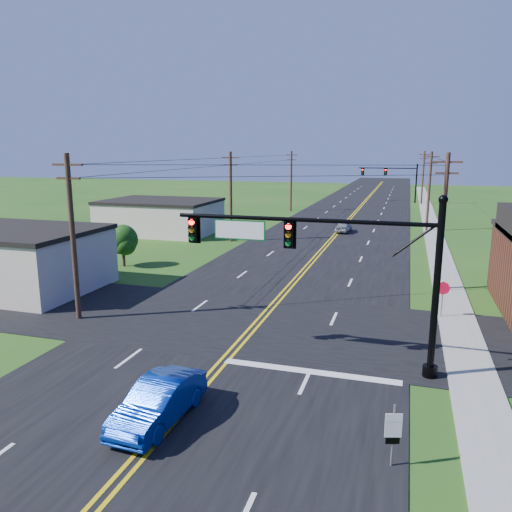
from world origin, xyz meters
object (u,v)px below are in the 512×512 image
(route_sign, at_px, (393,431))
(signal_mast_main, at_px, (325,258))
(blue_car, at_px, (159,402))
(stop_sign, at_px, (443,292))
(signal_mast_far, at_px, (391,177))

(route_sign, bearing_deg, signal_mast_main, 99.28)
(blue_car, distance_m, stop_sign, 17.42)
(signal_mast_main, height_order, stop_sign, signal_mast_main)
(signal_mast_main, xyz_separation_m, signal_mast_far, (0.10, 72.00, -0.20))
(signal_mast_far, bearing_deg, signal_mast_main, -90.08)
(signal_mast_main, distance_m, signal_mast_far, 72.00)
(blue_car, relative_size, stop_sign, 2.12)
(signal_mast_far, distance_m, route_sign, 78.73)
(signal_mast_main, bearing_deg, blue_car, -125.71)
(signal_mast_far, relative_size, route_sign, 5.50)
(signal_mast_main, relative_size, signal_mast_far, 1.03)
(blue_car, bearing_deg, route_sign, 1.49)
(route_sign, distance_m, stop_sign, 14.77)
(route_sign, relative_size, stop_sign, 0.96)
(signal_mast_far, bearing_deg, blue_car, -93.39)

